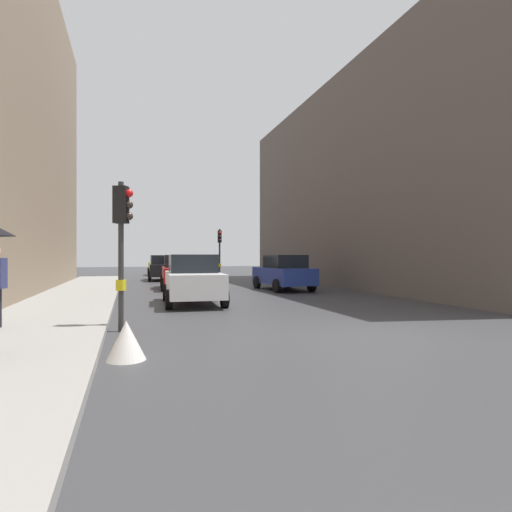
{
  "coord_description": "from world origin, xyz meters",
  "views": [
    {
      "loc": [
        -5.06,
        -7.78,
        1.71
      ],
      "look_at": [
        -0.13,
        8.36,
        1.71
      ],
      "focal_mm": 29.22,
      "sensor_mm": 36.0,
      "label": 1
    }
  ],
  "objects_px": {
    "traffic_light_near_right": "(122,228)",
    "warning_sign_triangle": "(126,340)",
    "car_red_sedan": "(180,272)",
    "car_yellow_taxi": "(161,265)",
    "car_dark_suv": "(163,268)",
    "traffic_light_far_median": "(220,245)",
    "car_blue_van": "(284,273)",
    "car_white_compact": "(193,279)"
  },
  "relations": [
    {
      "from": "traffic_light_far_median",
      "to": "car_blue_van",
      "type": "relative_size",
      "value": 0.84
    },
    {
      "from": "traffic_light_far_median",
      "to": "car_dark_suv",
      "type": "relative_size",
      "value": 0.84
    },
    {
      "from": "car_white_compact",
      "to": "car_yellow_taxi",
      "type": "height_order",
      "value": "same"
    },
    {
      "from": "car_red_sedan",
      "to": "car_yellow_taxi",
      "type": "xyz_separation_m",
      "value": [
        0.12,
        15.69,
        0.0
      ]
    },
    {
      "from": "traffic_light_far_median",
      "to": "car_red_sedan",
      "type": "bearing_deg",
      "value": -117.79
    },
    {
      "from": "car_white_compact",
      "to": "car_red_sedan",
      "type": "height_order",
      "value": "same"
    },
    {
      "from": "traffic_light_far_median",
      "to": "car_red_sedan",
      "type": "xyz_separation_m",
      "value": [
        -3.5,
        -6.64,
        -1.6
      ]
    },
    {
      "from": "car_dark_suv",
      "to": "car_white_compact",
      "type": "bearing_deg",
      "value": -90.33
    },
    {
      "from": "car_blue_van",
      "to": "car_white_compact",
      "type": "relative_size",
      "value": 1.0
    },
    {
      "from": "traffic_light_near_right",
      "to": "traffic_light_far_median",
      "type": "height_order",
      "value": "traffic_light_far_median"
    },
    {
      "from": "car_blue_van",
      "to": "car_white_compact",
      "type": "height_order",
      "value": "same"
    },
    {
      "from": "car_dark_suv",
      "to": "car_yellow_taxi",
      "type": "relative_size",
      "value": 1.0
    },
    {
      "from": "traffic_light_far_median",
      "to": "car_red_sedan",
      "type": "height_order",
      "value": "traffic_light_far_median"
    },
    {
      "from": "car_dark_suv",
      "to": "car_white_compact",
      "type": "distance_m",
      "value": 14.97
    },
    {
      "from": "traffic_light_near_right",
      "to": "traffic_light_far_median",
      "type": "distance_m",
      "value": 19.68
    },
    {
      "from": "traffic_light_near_right",
      "to": "car_yellow_taxi",
      "type": "distance_m",
      "value": 27.91
    },
    {
      "from": "car_dark_suv",
      "to": "car_yellow_taxi",
      "type": "distance_m",
      "value": 7.8
    },
    {
      "from": "warning_sign_triangle",
      "to": "traffic_light_near_right",
      "type": "bearing_deg",
      "value": 92.27
    },
    {
      "from": "car_red_sedan",
      "to": "car_yellow_taxi",
      "type": "distance_m",
      "value": 15.69
    },
    {
      "from": "traffic_light_far_median",
      "to": "car_blue_van",
      "type": "bearing_deg",
      "value": -81.64
    },
    {
      "from": "traffic_light_near_right",
      "to": "warning_sign_triangle",
      "type": "height_order",
      "value": "traffic_light_near_right"
    },
    {
      "from": "traffic_light_near_right",
      "to": "car_white_compact",
      "type": "height_order",
      "value": "traffic_light_near_right"
    },
    {
      "from": "car_yellow_taxi",
      "to": "car_red_sedan",
      "type": "bearing_deg",
      "value": -90.45
    },
    {
      "from": "car_blue_van",
      "to": "car_dark_suv",
      "type": "bearing_deg",
      "value": 116.39
    },
    {
      "from": "car_dark_suv",
      "to": "car_red_sedan",
      "type": "relative_size",
      "value": 1.0
    },
    {
      "from": "car_white_compact",
      "to": "warning_sign_triangle",
      "type": "xyz_separation_m",
      "value": [
        -2.23,
        -7.71,
        -0.55
      ]
    },
    {
      "from": "car_blue_van",
      "to": "traffic_light_far_median",
      "type": "bearing_deg",
      "value": 98.36
    },
    {
      "from": "car_dark_suv",
      "to": "car_yellow_taxi",
      "type": "height_order",
      "value": "same"
    },
    {
      "from": "car_dark_suv",
      "to": "car_yellow_taxi",
      "type": "bearing_deg",
      "value": 86.92
    },
    {
      "from": "traffic_light_near_right",
      "to": "car_red_sedan",
      "type": "relative_size",
      "value": 0.79
    },
    {
      "from": "car_white_compact",
      "to": "warning_sign_triangle",
      "type": "distance_m",
      "value": 8.04
    },
    {
      "from": "car_blue_van",
      "to": "traffic_light_near_right",
      "type": "bearing_deg",
      "value": -128.15
    },
    {
      "from": "car_red_sedan",
      "to": "car_yellow_taxi",
      "type": "height_order",
      "value": "same"
    },
    {
      "from": "traffic_light_far_median",
      "to": "car_yellow_taxi",
      "type": "bearing_deg",
      "value": 110.45
    },
    {
      "from": "car_dark_suv",
      "to": "traffic_light_far_median",
      "type": "bearing_deg",
      "value": -18.41
    },
    {
      "from": "traffic_light_far_median",
      "to": "car_yellow_taxi",
      "type": "relative_size",
      "value": 0.84
    },
    {
      "from": "car_blue_van",
      "to": "car_white_compact",
      "type": "distance_m",
      "value": 6.97
    },
    {
      "from": "traffic_light_far_median",
      "to": "car_blue_van",
      "type": "height_order",
      "value": "traffic_light_far_median"
    },
    {
      "from": "car_blue_van",
      "to": "car_red_sedan",
      "type": "bearing_deg",
      "value": 153.32
    },
    {
      "from": "car_red_sedan",
      "to": "car_blue_van",
      "type": "bearing_deg",
      "value": -26.68
    },
    {
      "from": "traffic_light_near_right",
      "to": "car_dark_suv",
      "type": "distance_m",
      "value": 20.14
    },
    {
      "from": "car_white_compact",
      "to": "traffic_light_near_right",
      "type": "bearing_deg",
      "value": -115.14
    }
  ]
}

